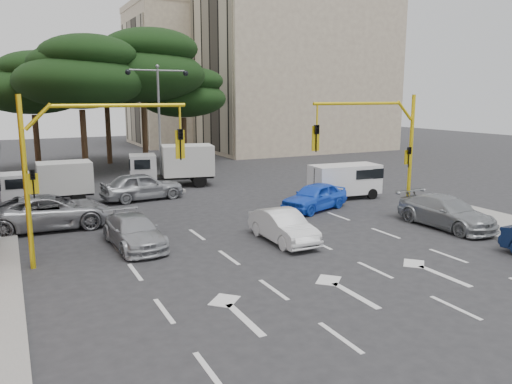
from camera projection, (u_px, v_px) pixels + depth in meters
ground at (276, 250)px, 19.49m from camera, size 120.00×120.00×0.00m
median_strip at (162, 184)px, 33.53m from camera, size 1.40×6.00×0.15m
apartment_beige_near at (296, 64)px, 54.57m from camera, size 20.20×12.15×18.70m
apartment_beige_far at (198, 76)px, 62.24m from camera, size 16.20×12.15×16.70m
pine_left_near at (81, 72)px, 35.61m from camera, size 9.15×9.15×10.23m
pine_center at (143, 65)px, 39.43m from camera, size 9.98×9.98×11.16m
pine_left_far at (33, 83)px, 37.94m from camera, size 8.32×8.32×9.30m
pine_right at (184, 92)px, 43.33m from camera, size 7.49×7.49×8.37m
pine_back at (106, 76)px, 43.08m from camera, size 9.15×9.15×10.23m
signal_mast_right at (383, 140)px, 23.48m from camera, size 5.79×0.37×6.00m
signal_mast_left at (80, 155)px, 17.52m from camera, size 5.79×0.37×6.00m
street_lamp_center at (159, 104)px, 32.52m from camera, size 4.16×0.36×7.77m
car_white_hatch at (283, 226)px, 20.55m from camera, size 1.40×3.97×1.30m
car_blue_compact at (315, 197)px, 26.28m from camera, size 4.50×3.04×1.42m
car_silver_wagon at (134, 231)px, 19.88m from camera, size 2.00×4.41×1.25m
car_silver_cross_a at (51, 212)px, 22.60m from camera, size 5.63×2.75×1.54m
car_silver_cross_b at (142, 186)px, 28.86m from camera, size 4.86×2.35×1.60m
car_silver_parked at (446, 212)px, 22.84m from camera, size 2.13×4.94×1.42m
van_white at (345, 181)px, 29.26m from camera, size 4.19×2.17×2.03m
box_truck_a at (49, 184)px, 27.50m from camera, size 4.76×2.05×2.33m
box_truck_b at (172, 166)px, 33.13m from camera, size 5.88×3.37×2.72m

